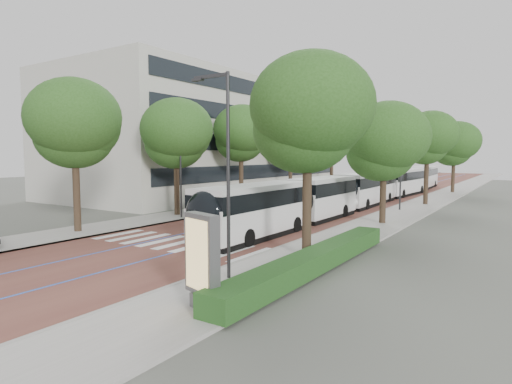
{
  "coord_description": "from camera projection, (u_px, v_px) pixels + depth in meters",
  "views": [
    {
      "loc": [
        16.8,
        -16.22,
        4.97
      ],
      "look_at": [
        0.66,
        8.27,
        2.4
      ],
      "focal_mm": 30.0,
      "sensor_mm": 36.0,
      "label": 1
    }
  ],
  "objects": [
    {
      "name": "sidewalk_right",
      "position": [
        445.0,
        195.0,
        52.28
      ],
      "size": [
        4.0,
        140.0,
        0.12
      ],
      "primitive_type": "cube",
      "color": "gray",
      "rests_on": "ground"
    },
    {
      "name": "sidewalk_left",
      "position": [
        331.0,
        189.0,
        60.51
      ],
      "size": [
        4.0,
        140.0,
        0.12
      ],
      "primitive_type": "cube",
      "color": "gray",
      "rests_on": "ground"
    },
    {
      "name": "road",
      "position": [
        384.0,
        192.0,
        56.4
      ],
      "size": [
        11.0,
        140.0,
        0.02
      ],
      "primitive_type": "cube",
      "color": "#562C26",
      "rests_on": "ground"
    },
    {
      "name": "lamp_post_left",
      "position": [
        181.0,
        166.0,
        32.77
      ],
      "size": [
        0.14,
        0.14,
        8.0
      ],
      "primitive_type": "cylinder",
      "color": "#29292C",
      "rests_on": "sidewalk_left"
    },
    {
      "name": "lane_line_left",
      "position": [
        372.0,
        192.0,
        57.28
      ],
      "size": [
        0.12,
        126.0,
        0.01
      ],
      "primitive_type": "cube",
      "color": "blue",
      "rests_on": "road"
    },
    {
      "name": "streetlight_near",
      "position": [
        224.0,
        158.0,
        16.59
      ],
      "size": [
        1.82,
        0.2,
        8.0
      ],
      "color": "#29292C",
      "rests_on": "sidewalk_right"
    },
    {
      "name": "streetlight_far",
      "position": [
        399.0,
        156.0,
        37.38
      ],
      "size": [
        1.82,
        0.2,
        8.0
      ],
      "color": "#29292C",
      "rests_on": "sidewalk_right"
    },
    {
      "name": "ground",
      "position": [
        162.0,
        247.0,
        23.13
      ],
      "size": [
        160.0,
        160.0,
        0.0
      ],
      "primitive_type": "plane",
      "color": "#51544C",
      "rests_on": "ground"
    },
    {
      "name": "kerb_left",
      "position": [
        344.0,
        190.0,
        59.47
      ],
      "size": [
        0.2,
        140.0,
        0.14
      ],
      "primitive_type": "cube",
      "color": "gray",
      "rests_on": "ground"
    },
    {
      "name": "trees_left",
      "position": [
        287.0,
        139.0,
        49.16
      ],
      "size": [
        6.31,
        61.03,
        10.24
      ],
      "color": "black",
      "rests_on": "ground"
    },
    {
      "name": "lane_line_right",
      "position": [
        396.0,
        193.0,
        55.52
      ],
      "size": [
        0.12,
        126.0,
        0.01
      ],
      "primitive_type": "cube",
      "color": "blue",
      "rests_on": "road"
    },
    {
      "name": "office_building",
      "position": [
        211.0,
        139.0,
        56.49
      ],
      "size": [
        18.11,
        40.0,
        14.0
      ],
      "color": "#B6B3A8",
      "rests_on": "ground"
    },
    {
      "name": "trees_right",
      "position": [
        412.0,
        141.0,
        36.68
      ],
      "size": [
        5.9,
        47.84,
        9.1
      ],
      "color": "black",
      "rests_on": "ground"
    },
    {
      "name": "lead_bus",
      "position": [
        286.0,
        205.0,
        28.59
      ],
      "size": [
        2.69,
        18.42,
        3.2
      ],
      "rotation": [
        0.0,
        0.0,
        -0.01
      ],
      "color": "black",
      "rests_on": "ground"
    },
    {
      "name": "bus_queued_2",
      "position": [
        422.0,
        177.0,
        62.71
      ],
      "size": [
        3.1,
        12.5,
        3.2
      ],
      "rotation": [
        0.0,
        0.0,
        0.05
      ],
      "color": "white",
      "rests_on": "ground"
    },
    {
      "name": "bus_queued_1",
      "position": [
        402.0,
        182.0,
        52.23
      ],
      "size": [
        3.15,
        12.51,
        3.2
      ],
      "rotation": [
        0.0,
        0.0,
        -0.05
      ],
      "color": "white",
      "rests_on": "ground"
    },
    {
      "name": "zebra_crossing",
      "position": [
        178.0,
        243.0,
        23.85
      ],
      "size": [
        10.55,
        3.6,
        0.01
      ],
      "color": "silver",
      "rests_on": "ground"
    },
    {
      "name": "kerb_right",
      "position": [
        429.0,
        194.0,
        53.33
      ],
      "size": [
        0.2,
        140.0,
        0.14
      ],
      "primitive_type": "cube",
      "color": "gray",
      "rests_on": "ground"
    },
    {
      "name": "ad_panel",
      "position": [
        202.0,
        258.0,
        13.48
      ],
      "size": [
        1.5,
        0.78,
        3.01
      ],
      "rotation": [
        0.0,
        0.0,
        -0.29
      ],
      "color": "#59595B",
      "rests_on": "sidewalk_right"
    },
    {
      "name": "hedge",
      "position": [
        315.0,
        260.0,
        18.1
      ],
      "size": [
        1.2,
        14.0,
        0.8
      ],
      "primitive_type": "cube",
      "color": "#1F4518",
      "rests_on": "sidewalk_right"
    },
    {
      "name": "bus_queued_0",
      "position": [
        366.0,
        189.0,
        41.89
      ],
      "size": [
        2.78,
        12.45,
        3.2
      ],
      "rotation": [
        0.0,
        0.0,
        0.02
      ],
      "color": "white",
      "rests_on": "ground"
    }
  ]
}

